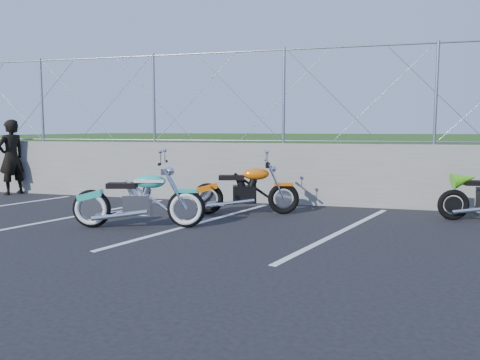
# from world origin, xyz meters

# --- Properties ---
(ground) EXTENTS (90.00, 90.00, 0.00)m
(ground) POSITION_xyz_m (0.00, 0.00, 0.00)
(ground) COLOR black
(ground) RESTS_ON ground
(retaining_wall) EXTENTS (30.00, 0.22, 1.30)m
(retaining_wall) POSITION_xyz_m (0.00, 3.50, 0.65)
(retaining_wall) COLOR slate
(retaining_wall) RESTS_ON ground
(grass_field) EXTENTS (30.00, 20.00, 1.30)m
(grass_field) POSITION_xyz_m (0.00, 13.50, 0.65)
(grass_field) COLOR #204512
(grass_field) RESTS_ON ground
(chain_link_fence) EXTENTS (28.00, 0.03, 2.00)m
(chain_link_fence) POSITION_xyz_m (0.00, 3.50, 2.30)
(chain_link_fence) COLOR gray
(chain_link_fence) RESTS_ON retaining_wall
(parking_lines) EXTENTS (18.29, 4.31, 0.01)m
(parking_lines) POSITION_xyz_m (1.20, 1.00, 0.00)
(parking_lines) COLOR silver
(parking_lines) RESTS_ON ground
(cruiser_turquoise) EXTENTS (2.12, 0.77, 1.08)m
(cruiser_turquoise) POSITION_xyz_m (-0.79, 0.41, 0.43)
(cruiser_turquoise) COLOR black
(cruiser_turquoise) RESTS_ON ground
(naked_orange) EXTENTS (1.98, 0.75, 1.01)m
(naked_orange) POSITION_xyz_m (0.58, 2.04, 0.43)
(naked_orange) COLOR black
(naked_orange) RESTS_ON ground
(person_standing) EXTENTS (0.60, 0.76, 1.83)m
(person_standing) POSITION_xyz_m (-5.67, 3.14, 0.92)
(person_standing) COLOR black
(person_standing) RESTS_ON ground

